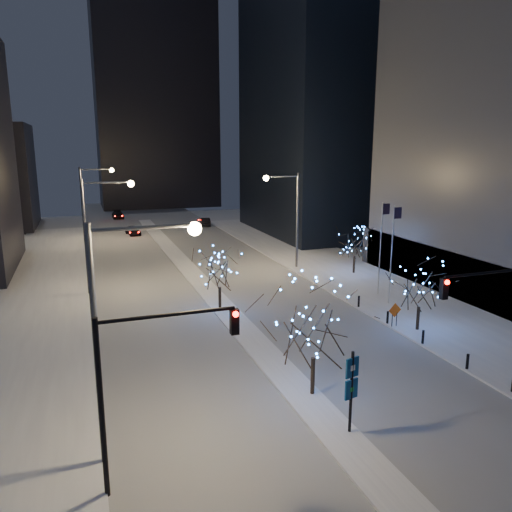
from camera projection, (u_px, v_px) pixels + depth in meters
name	position (u px, v px, depth m)	size (l,w,h in m)	color
ground	(345.00, 443.00, 21.83)	(160.00, 160.00, 0.00)	silver
road	(185.00, 266.00, 54.05)	(20.00, 130.00, 0.02)	#A2A7B1
median	(195.00, 276.00, 49.44)	(2.00, 80.00, 0.15)	white
east_sidewalk	(382.00, 289.00, 45.10)	(10.00, 90.00, 0.15)	white
west_sidewalk	(34.00, 327.00, 35.69)	(8.00, 90.00, 0.15)	white
horizon_block	(155.00, 105.00, 103.92)	(24.00, 14.00, 42.00)	black
street_lamp_w_near	(122.00, 310.00, 19.36)	(4.40, 0.56, 10.00)	#595E66
street_lamp_w_mid	(97.00, 221.00, 42.38)	(4.40, 0.56, 10.00)	#595E66
street_lamp_w_far	(90.00, 194.00, 65.40)	(4.40, 0.56, 10.00)	#595E66
street_lamp_east	(289.00, 208.00, 51.32)	(3.90, 0.56, 10.00)	#595E66
traffic_signal_west	(144.00, 371.00, 18.06)	(5.26, 0.43, 7.00)	black
traffic_signal_east	(499.00, 311.00, 24.62)	(5.26, 0.43, 7.00)	black
flagpoles	(387.00, 244.00, 41.01)	(1.35, 2.60, 8.00)	silver
bollards	(404.00, 327.00, 34.22)	(0.16, 12.16, 0.90)	black
car_near	(133.00, 230.00, 72.47)	(1.58, 3.93, 1.34)	black
car_mid	(205.00, 222.00, 80.68)	(1.39, 4.00, 1.32)	black
car_far	(118.00, 215.00, 88.75)	(1.87, 4.59, 1.33)	black
holiday_tree_median_near	(314.00, 322.00, 25.09)	(6.43, 6.43, 6.31)	black
holiday_tree_median_far	(219.00, 270.00, 38.20)	(4.32, 4.32, 4.98)	black
holiday_tree_plaza_near	(420.00, 286.00, 34.31)	(5.18, 5.18, 4.95)	black
holiday_tree_plaza_far	(355.00, 243.00, 49.84)	(4.69, 4.69, 4.78)	black
wayfinding_sign	(352.00, 384.00, 22.01)	(0.71, 0.27, 3.99)	black
construction_sign	(395.00, 312.00, 35.34)	(1.05, 0.09, 1.72)	black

